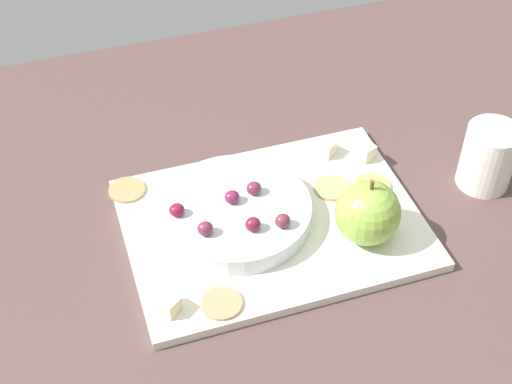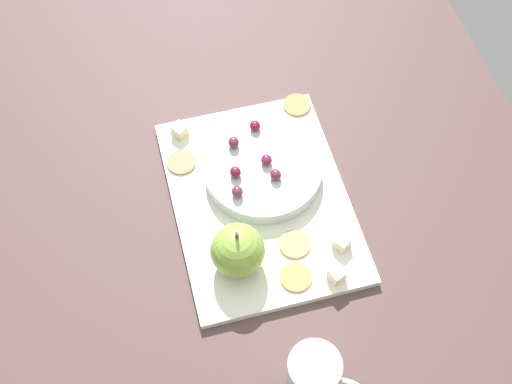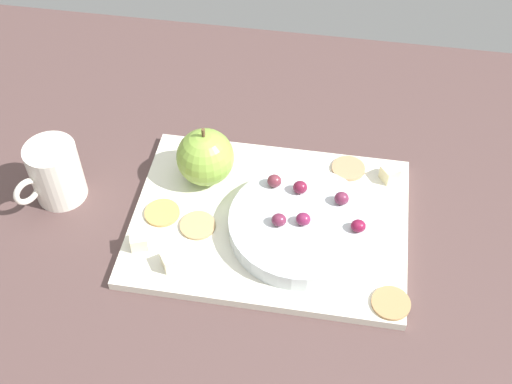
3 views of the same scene
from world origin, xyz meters
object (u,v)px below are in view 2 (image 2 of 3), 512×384
Objects in this scene: cup at (314,375)px; cracker_3 at (293,278)px; grape_5 at (234,142)px; serving_dish at (262,170)px; cheese_cube_2 at (337,275)px; apple_whole at (238,250)px; cheese_cube_1 at (342,242)px; grape_4 at (276,175)px; cheese_cube_0 at (179,130)px; cracker_2 at (181,162)px; grape_0 at (255,126)px; grape_3 at (266,160)px; cracker_1 at (297,105)px; platter at (259,198)px; cracker_0 at (295,244)px; grape_1 at (238,193)px; grape_2 at (235,172)px.

cracker_3 is at bearing 173.25° from cup.
serving_dish is at bearing 34.81° from grape_5.
apple_whole is at bearing -114.48° from cheese_cube_2.
grape_4 is at bearing -151.73° from cheese_cube_1.
cheese_cube_0 is 0.45× the size of cracker_2.
grape_5 is at bearing -147.45° from grape_4.
serving_dish is at bearing -6.02° from grape_0.
cracker_3 is at bearing -3.18° from grape_3.
serving_dish is 20.79cm from cheese_cube_2.
cracker_1 is at bearing 118.84° from grape_0.
platter is at bearing -70.36° from grape_4.
grape_1 is at bearing -143.82° from cracker_0.
cracker_3 is at bearing 20.02° from cheese_cube_0.
cracker_2 is 2.48× the size of grape_1.
grape_5 reaches higher than grape_4.
cracker_1 is at bearing 107.04° from cracker_2.
grape_1 reaches higher than cheese_cube_0.
grape_5 is at bearing -159.69° from cheese_cube_2.
apple_whole is 14.29cm from grape_4.
cheese_cube_1 is 5.30cm from cheese_cube_2.
grape_4 is (9.90, 0.68, 0.05)cm from grape_0.
cheese_cube_1 is 17.13cm from grape_1.
cheese_cube_2 is 0.23× the size of cup.
serving_dish reaches higher than cheese_cube_1.
cracker_2 is at bearing -94.09° from grape_5.
apple_whole is at bearing -27.61° from serving_dish.
apple_whole is 0.85× the size of cup.
cracker_3 is at bearing -18.76° from cracker_0.
grape_5 reaches higher than platter.
cheese_cube_1 reaches higher than cracker_1.
cracker_1 is 1.00× the size of cracker_2.
grape_1 is 0.20× the size of cup.
grape_0 is at bearing -169.44° from cheese_cube_2.
grape_4 is at bearing 28.21° from serving_dish.
grape_2 is at bearing -139.09° from cheese_cube_1.
grape_2 reaches higher than grape_0.
cup reaches higher than grape_1.
grape_4 is (3.00, 0.63, 0.02)cm from grape_3.
cup is at bearing -29.12° from cheese_cube_1.
grape_5 reaches higher than serving_dish.
grape_0 is at bearing 168.86° from platter.
cheese_cube_0 is 0.45× the size of cracker_3.
cheese_cube_0 is at bearing -168.59° from cup.
cracker_3 is at bearing 4.46° from platter.
cracker_2 is at bearing -145.03° from cheese_cube_2.
cheese_cube_0 and cheese_cube_1 have the same top height.
cracker_3 is 2.48× the size of grape_4.
grape_1 is at bearing -50.40° from grape_3.
cheese_cube_1 and cheese_cube_2 have the same top height.
grape_1 reaches higher than grape_3.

